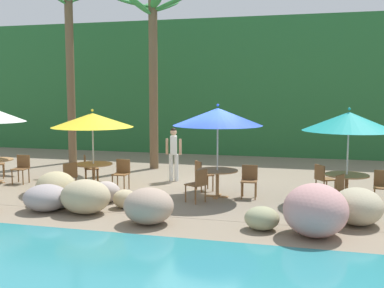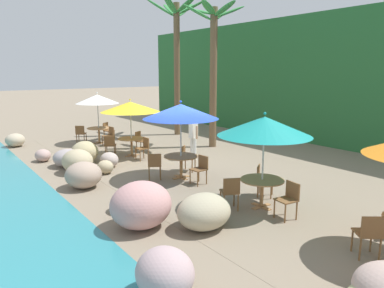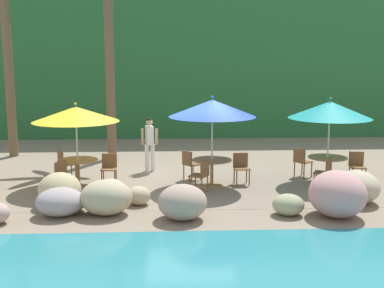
{
  "view_description": "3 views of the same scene",
  "coord_description": "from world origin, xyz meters",
  "px_view_note": "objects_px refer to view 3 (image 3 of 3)",
  "views": [
    {
      "loc": [
        3.14,
        -12.51,
        2.85
      ],
      "look_at": [
        -0.24,
        0.25,
        1.35
      ],
      "focal_mm": 43.86,
      "sensor_mm": 36.0,
      "label": 1
    },
    {
      "loc": [
        9.86,
        -6.76,
        3.42
      ],
      "look_at": [
        0.52,
        0.18,
        1.04
      ],
      "focal_mm": 33.71,
      "sensor_mm": 36.0,
      "label": 2
    },
    {
      "loc": [
        -0.57,
        -13.6,
        3.51
      ],
      "look_at": [
        0.11,
        0.47,
        1.04
      ],
      "focal_mm": 45.8,
      "sensor_mm": 36.0,
      "label": 3
    }
  ],
  "objects_px": {
    "dining_table_blue": "(212,164)",
    "chair_teal_seaward": "(357,165)",
    "chair_yellow_left": "(58,174)",
    "chair_teal_inland": "(301,160)",
    "umbrella_blue": "(212,108)",
    "palm_tree_nearest": "(6,26)",
    "waiter_in_white": "(150,140)",
    "umbrella_yellow": "(76,114)",
    "chair_blue_left": "(202,174)",
    "chair_teal_left": "(326,171)",
    "dining_table_teal": "(327,161)",
    "umbrella_teal": "(330,110)",
    "chair_yellow_inland": "(64,163)",
    "chair_blue_inland": "(190,163)",
    "dining_table_yellow": "(78,164)",
    "chair_blue_seaward": "(241,166)",
    "chair_yellow_seaward": "(109,167)",
    "palm_tree_second": "(109,41)"
  },
  "relations": [
    {
      "from": "chair_yellow_inland",
      "to": "chair_blue_left",
      "type": "bearing_deg",
      "value": -22.49
    },
    {
      "from": "chair_yellow_inland",
      "to": "palm_tree_nearest",
      "type": "bearing_deg",
      "value": 124.83
    },
    {
      "from": "chair_blue_inland",
      "to": "dining_table_teal",
      "type": "bearing_deg",
      "value": -6.54
    },
    {
      "from": "dining_table_blue",
      "to": "chair_teal_seaward",
      "type": "xyz_separation_m",
      "value": [
        4.17,
        0.16,
        -0.1
      ]
    },
    {
      "from": "chair_yellow_inland",
      "to": "chair_teal_left",
      "type": "height_order",
      "value": "same"
    },
    {
      "from": "umbrella_teal",
      "to": "palm_tree_nearest",
      "type": "distance_m",
      "value": 11.32
    },
    {
      "from": "chair_yellow_left",
      "to": "chair_blue_inland",
      "type": "xyz_separation_m",
      "value": [
        3.52,
        1.24,
        0.0
      ]
    },
    {
      "from": "waiter_in_white",
      "to": "chair_yellow_left",
      "type": "bearing_deg",
      "value": -133.21
    },
    {
      "from": "chair_yellow_seaward",
      "to": "chair_blue_left",
      "type": "height_order",
      "value": "same"
    },
    {
      "from": "chair_blue_seaward",
      "to": "dining_table_teal",
      "type": "relative_size",
      "value": 0.79
    },
    {
      "from": "umbrella_yellow",
      "to": "chair_blue_left",
      "type": "relative_size",
      "value": 2.71
    },
    {
      "from": "chair_blue_seaward",
      "to": "chair_teal_seaward",
      "type": "bearing_deg",
      "value": 0.36
    },
    {
      "from": "dining_table_yellow",
      "to": "chair_yellow_left",
      "type": "bearing_deg",
      "value": -116.53
    },
    {
      "from": "dining_table_blue",
      "to": "chair_teal_inland",
      "type": "relative_size",
      "value": 1.26
    },
    {
      "from": "dining_table_yellow",
      "to": "chair_yellow_left",
      "type": "distance_m",
      "value": 0.86
    },
    {
      "from": "chair_yellow_inland",
      "to": "umbrella_teal",
      "type": "bearing_deg",
      "value": -4.93
    },
    {
      "from": "umbrella_teal",
      "to": "chair_teal_inland",
      "type": "xyz_separation_m",
      "value": [
        -0.57,
        0.63,
        -1.57
      ]
    },
    {
      "from": "chair_blue_seaward",
      "to": "chair_teal_left",
      "type": "height_order",
      "value": "same"
    },
    {
      "from": "umbrella_blue",
      "to": "dining_table_blue",
      "type": "distance_m",
      "value": 1.55
    },
    {
      "from": "umbrella_yellow",
      "to": "chair_yellow_left",
      "type": "bearing_deg",
      "value": -116.53
    },
    {
      "from": "umbrella_yellow",
      "to": "dining_table_blue",
      "type": "height_order",
      "value": "umbrella_yellow"
    },
    {
      "from": "chair_yellow_inland",
      "to": "chair_blue_inland",
      "type": "distance_m",
      "value": 3.66
    },
    {
      "from": "dining_table_yellow",
      "to": "chair_teal_seaward",
      "type": "bearing_deg",
      "value": 0.13
    },
    {
      "from": "dining_table_blue",
      "to": "palm_tree_nearest",
      "type": "distance_m",
      "value": 9.12
    },
    {
      "from": "chair_teal_left",
      "to": "chair_teal_inland",
      "type": "bearing_deg",
      "value": 100.68
    },
    {
      "from": "chair_yellow_left",
      "to": "dining_table_blue",
      "type": "xyz_separation_m",
      "value": [
        4.1,
        0.62,
        0.1
      ]
    },
    {
      "from": "umbrella_yellow",
      "to": "chair_teal_inland",
      "type": "height_order",
      "value": "umbrella_yellow"
    },
    {
      "from": "chair_yellow_left",
      "to": "chair_teal_inland",
      "type": "height_order",
      "value": "same"
    },
    {
      "from": "umbrella_blue",
      "to": "palm_tree_nearest",
      "type": "distance_m",
      "value": 8.55
    },
    {
      "from": "chair_yellow_left",
      "to": "chair_teal_left",
      "type": "relative_size",
      "value": 1.0
    },
    {
      "from": "chair_blue_inland",
      "to": "chair_teal_left",
      "type": "xyz_separation_m",
      "value": [
        3.6,
        -1.25,
        0.0
      ]
    },
    {
      "from": "dining_table_yellow",
      "to": "dining_table_blue",
      "type": "bearing_deg",
      "value": -2.24
    },
    {
      "from": "chair_yellow_inland",
      "to": "chair_blue_seaward",
      "type": "distance_m",
      "value": 5.12
    },
    {
      "from": "waiter_in_white",
      "to": "chair_teal_inland",
      "type": "bearing_deg",
      "value": -12.76
    },
    {
      "from": "dining_table_teal",
      "to": "palm_tree_nearest",
      "type": "xyz_separation_m",
      "value": [
        -10.13,
        4.36,
        4.01
      ]
    },
    {
      "from": "chair_yellow_left",
      "to": "dining_table_teal",
      "type": "distance_m",
      "value": 7.46
    },
    {
      "from": "dining_table_teal",
      "to": "palm_tree_second",
      "type": "height_order",
      "value": "palm_tree_second"
    },
    {
      "from": "dining_table_yellow",
      "to": "chair_yellow_inland",
      "type": "relative_size",
      "value": 1.26
    },
    {
      "from": "chair_yellow_seaward",
      "to": "umbrella_teal",
      "type": "xyz_separation_m",
      "value": [
        6.19,
        -0.06,
        1.57
      ]
    },
    {
      "from": "chair_yellow_seaward",
      "to": "waiter_in_white",
      "type": "height_order",
      "value": "waiter_in_white"
    },
    {
      "from": "chair_yellow_seaward",
      "to": "umbrella_blue",
      "type": "xyz_separation_m",
      "value": [
        2.87,
        -0.24,
        1.65
      ]
    },
    {
      "from": "umbrella_blue",
      "to": "palm_tree_second",
      "type": "xyz_separation_m",
      "value": [
        -3.21,
        4.0,
        1.93
      ]
    },
    {
      "from": "umbrella_blue",
      "to": "chair_teal_seaward",
      "type": "relative_size",
      "value": 2.89
    },
    {
      "from": "dining_table_yellow",
      "to": "dining_table_blue",
      "type": "relative_size",
      "value": 1.0
    },
    {
      "from": "chair_blue_seaward",
      "to": "chair_teal_inland",
      "type": "bearing_deg",
      "value": 19.37
    },
    {
      "from": "umbrella_blue",
      "to": "chair_teal_inland",
      "type": "bearing_deg",
      "value": 16.45
    },
    {
      "from": "dining_table_blue",
      "to": "umbrella_teal",
      "type": "height_order",
      "value": "umbrella_teal"
    },
    {
      "from": "chair_teal_left",
      "to": "waiter_in_white",
      "type": "xyz_separation_m",
      "value": [
        -4.81,
        2.46,
        0.47
      ]
    },
    {
      "from": "chair_yellow_inland",
      "to": "palm_tree_nearest",
      "type": "distance_m",
      "value": 6.11
    },
    {
      "from": "chair_blue_seaward",
      "to": "palm_tree_nearest",
      "type": "relative_size",
      "value": 0.12
    }
  ]
}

